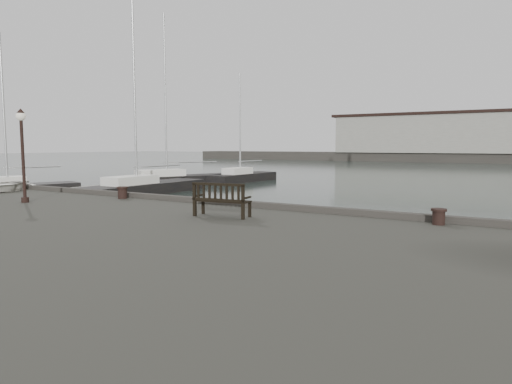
# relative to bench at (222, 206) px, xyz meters

# --- Properties ---
(ground) EXTENTS (400.00, 400.00, 0.00)m
(ground) POSITION_rel_bench_xyz_m (-0.45, 2.34, -1.86)
(ground) COLOR black
(ground) RESTS_ON ground
(pontoon) EXTENTS (2.00, 24.00, 0.50)m
(pontoon) POSITION_rel_bench_xyz_m (-20.45, 12.34, -1.61)
(pontoon) COLOR #9B998F
(pontoon) RESTS_ON ground
(breakwater) EXTENTS (140.00, 9.50, 12.20)m
(breakwater) POSITION_rel_bench_xyz_m (-5.01, 94.34, 2.44)
(breakwater) COLOR #383530
(breakwater) RESTS_ON ground
(bench) EXTENTS (1.68, 0.76, 0.93)m
(bench) POSITION_rel_bench_xyz_m (0.00, 0.00, 0.00)
(bench) COLOR black
(bench) RESTS_ON quay
(bollard_left) EXTENTS (0.54, 0.54, 0.45)m
(bollard_left) POSITION_rel_bench_xyz_m (-5.77, 1.67, -0.07)
(bollard_left) COLOR black
(bollard_left) RESTS_ON quay
(bollard_right) EXTENTS (0.48, 0.48, 0.41)m
(bollard_right) POSITION_rel_bench_xyz_m (5.47, 1.77, -0.09)
(bollard_right) COLOR black
(bollard_right) RESTS_ON quay
(lamp_post) EXTENTS (0.33, 0.33, 3.28)m
(lamp_post) POSITION_rel_bench_xyz_m (-7.82, -0.93, 1.80)
(lamp_post) COLOR black
(lamp_post) RESTS_ON quay
(dinghy) EXTENTS (3.06, 3.22, 0.54)m
(dinghy) POSITION_rel_bench_xyz_m (-12.40, 1.17, -0.03)
(dinghy) COLOR silver
(dinghy) RESTS_ON quay
(yacht_a) EXTENTS (4.81, 8.80, 11.81)m
(yacht_a) POSITION_rel_bench_xyz_m (-23.79, 8.29, -1.62)
(yacht_a) COLOR black
(yacht_a) RESTS_ON ground
(yacht_b) EXTENTS (7.49, 12.13, 15.75)m
(yacht_b) POSITION_rel_bench_xyz_m (-20.68, 21.47, -1.61)
(yacht_b) COLOR black
(yacht_b) RESTS_ON ground
(yacht_c) EXTENTS (2.71, 11.23, 14.87)m
(yacht_c) POSITION_rel_bench_xyz_m (-16.92, 13.85, -1.61)
(yacht_c) COLOR black
(yacht_c) RESTS_ON ground
(yacht_d) EXTENTS (2.85, 8.94, 11.20)m
(yacht_d) POSITION_rel_bench_xyz_m (-16.97, 27.58, -1.62)
(yacht_d) COLOR black
(yacht_d) RESTS_ON ground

